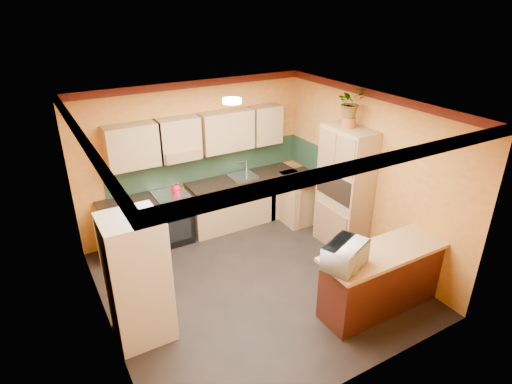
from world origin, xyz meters
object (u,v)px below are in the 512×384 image
Objects in this scene: stove at (172,217)px; breakfast_bar at (383,280)px; base_cabinets_back at (205,210)px; pantry at (344,189)px; microwave at (345,255)px; fridge at (137,279)px.

stove is 0.51× the size of breakfast_bar.
pantry is at bearing -40.64° from base_cabinets_back.
microwave reaches higher than base_cabinets_back.
pantry is at bearing 6.75° from fridge.
stove reaches higher than base_cabinets_back.
stove is 3.65m from breakfast_bar.
breakfast_bar is (3.01, -1.13, -0.41)m from fridge.
fridge reaches higher than base_cabinets_back.
pantry reaches higher than stove.
pantry is 3.65× the size of microwave.
microwave is (-0.74, 0.00, 0.65)m from breakfast_bar.
fridge reaches higher than microwave.
base_cabinets_back is 2.50m from pantry.
stove is at bearing 87.23° from microwave.
fridge is 3.63m from pantry.
pantry reaches higher than fridge.
stove is 3.39m from microwave.
microwave is (2.28, -1.13, 0.24)m from fridge.
stove is 2.99m from pantry.
pantry is at bearing -32.64° from stove.
fridge is 2.55m from microwave.
breakfast_bar is at bearing -59.04° from stove.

